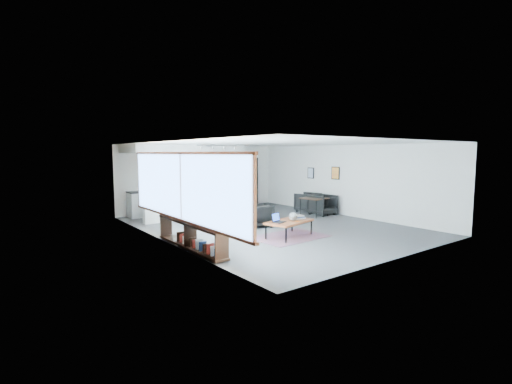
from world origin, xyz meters
TOP-DOWN VIEW (x-y plane):
  - room at (0.00, 0.00)m, footprint 7.02×9.02m
  - window at (-3.46, -0.90)m, footprint 0.10×5.95m
  - console at (-3.30, -1.05)m, footprint 0.35×3.00m
  - kitchenette at (-1.20, 3.71)m, footprint 4.20×1.96m
  - doorway at (2.30, 4.42)m, footprint 1.10×0.12m
  - track_light at (-0.59, 2.20)m, footprint 1.60×0.07m
  - wall_art_lower at (3.47, 0.40)m, footprint 0.03×0.38m
  - wall_art_upper at (3.47, 1.70)m, footprint 0.03×0.34m
  - kilim_rug at (-0.55, -1.51)m, footprint 2.10×1.50m
  - coffee_table at (-0.55, -1.51)m, footprint 1.54×1.08m
  - laptop at (-0.95, -1.47)m, footprint 0.39×0.35m
  - ceramic_pot at (-0.46, -1.55)m, footprint 0.23×0.23m
  - book_stack at (-0.15, -1.43)m, footprint 0.36×0.31m
  - coaster at (-0.46, -1.74)m, footprint 0.10×0.10m
  - armchair_left at (-1.08, 0.78)m, footprint 0.81×0.78m
  - armchair_right at (-0.34, 0.17)m, footprint 0.91×0.88m
  - floor_lamp at (-0.80, 1.58)m, footprint 0.60×0.60m
  - dining_table at (2.47, 0.51)m, footprint 0.90×0.90m
  - dining_chair_near at (2.88, 0.48)m, footprint 0.71×0.67m
  - dining_chair_far at (3.00, 1.38)m, footprint 0.85×0.82m
  - microwave at (-0.50, 4.15)m, footprint 0.54×0.34m

SIDE VIEW (x-z plane):
  - kilim_rug at x=-0.55m, z-range 0.00..0.01m
  - console at x=-3.30m, z-range -0.07..0.73m
  - dining_chair_far at x=3.00m, z-range 0.00..0.71m
  - dining_chair_near at x=2.88m, z-range 0.00..0.72m
  - armchair_left at x=-1.08m, z-range 0.00..0.72m
  - armchair_right at x=-0.34m, z-range 0.00..0.78m
  - coffee_table at x=-0.55m, z-range 0.19..0.65m
  - coaster at x=-0.46m, z-range 0.46..0.46m
  - book_stack at x=-0.15m, z-range 0.45..0.55m
  - laptop at x=-0.95m, z-range 0.41..0.65m
  - ceramic_pot at x=-0.46m, z-range 0.46..0.69m
  - dining_table at x=2.47m, z-range 0.28..0.95m
  - doorway at x=2.30m, z-range 0.00..2.15m
  - microwave at x=-0.50m, z-range 0.93..1.28m
  - room at x=0.00m, z-range -0.01..2.61m
  - kitchenette at x=-1.20m, z-range 0.08..2.68m
  - floor_lamp at x=-0.80m, z-range 0.60..2.24m
  - window at x=-3.46m, z-range 0.63..2.29m
  - wall_art_upper at x=3.47m, z-range 1.28..1.72m
  - wall_art_lower at x=3.47m, z-range 1.31..1.79m
  - track_light at x=-0.59m, z-range 2.45..2.60m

